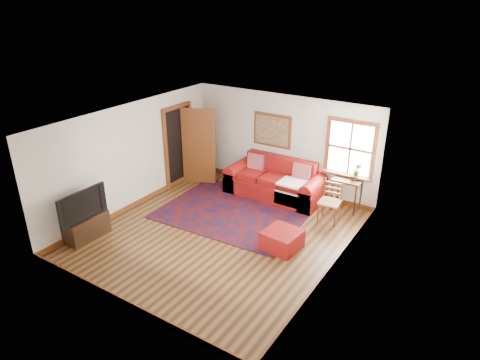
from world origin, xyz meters
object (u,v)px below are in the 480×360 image
Objects in this scene: ladder_back_chair at (331,200)px; media_cabinet at (87,227)px; side_table at (348,184)px; red_leather_sofa at (275,184)px; red_ottoman at (282,240)px.

ladder_back_chair is 1.03× the size of media_cabinet.
side_table reaches higher than media_cabinet.
side_table is at bearing 80.60° from ladder_back_chair.
side_table is 5.88m from media_cabinet.
red_leather_sofa is at bearing 164.34° from ladder_back_chair.
red_ottoman is at bearing -101.59° from side_table.
red_leather_sofa reaches higher than side_table.
red_ottoman is (1.28, -2.08, -0.12)m from red_leather_sofa.
side_table is 0.85× the size of media_cabinet.
red_leather_sofa is 2.64× the size of media_cabinet.
red_ottoman is 0.87× the size of side_table.
red_leather_sofa is 3.58× the size of red_ottoman.
red_ottoman is 0.71× the size of ladder_back_chair.
red_leather_sofa is at bearing -171.81° from side_table.
media_cabinet is (-3.64, -1.85, 0.06)m from red_ottoman.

